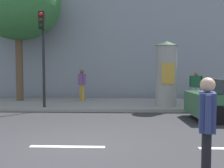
% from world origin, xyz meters
% --- Properties ---
extents(ground_plane, '(80.00, 80.00, 0.00)m').
position_xyz_m(ground_plane, '(0.00, 0.00, 0.00)').
color(ground_plane, '#2B2B2D').
extents(sidewalk_curb, '(36.00, 4.00, 0.15)m').
position_xyz_m(sidewalk_curb, '(0.00, 7.00, 0.07)').
color(sidewalk_curb, gray).
rests_on(sidewalk_curb, ground_plane).
extents(lane_markings, '(25.80, 0.16, 0.01)m').
position_xyz_m(lane_markings, '(0.00, 0.00, 0.00)').
color(lane_markings, silver).
rests_on(lane_markings, ground_plane).
extents(building_backdrop, '(36.00, 5.00, 10.01)m').
position_xyz_m(building_backdrop, '(0.00, 12.00, 5.01)').
color(building_backdrop, gray).
rests_on(building_backdrop, ground_plane).
extents(traffic_light, '(0.24, 0.45, 4.13)m').
position_xyz_m(traffic_light, '(-2.13, 5.24, 2.94)').
color(traffic_light, black).
rests_on(traffic_light, sidewalk_curb).
extents(poster_column, '(1.01, 1.01, 2.92)m').
position_xyz_m(poster_column, '(3.27, 5.80, 1.63)').
color(poster_column, gray).
rests_on(poster_column, sidewalk_curb).
extents(street_tree, '(4.40, 4.40, 6.94)m').
position_xyz_m(street_tree, '(-4.14, 7.74, 5.20)').
color(street_tree, brown).
rests_on(street_tree, sidewalk_curb).
extents(pedestrian_tallest, '(0.35, 0.64, 1.73)m').
position_xyz_m(pedestrian_tallest, '(2.66, -1.93, 1.02)').
color(pedestrian_tallest, black).
rests_on(pedestrian_tallest, ground_plane).
extents(pedestrian_near_pole, '(0.44, 0.46, 1.67)m').
position_xyz_m(pedestrian_near_pole, '(-0.80, 7.62, 1.12)').
color(pedestrian_near_pole, '#B78C33').
rests_on(pedestrian_near_pole, sidewalk_curb).
extents(pedestrian_in_light_jacket, '(0.58, 0.41, 1.58)m').
position_xyz_m(pedestrian_in_light_jacket, '(4.85, 6.71, 1.07)').
color(pedestrian_in_light_jacket, silver).
rests_on(pedestrian_in_light_jacket, sidewalk_curb).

